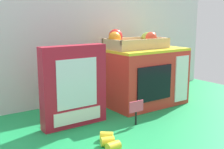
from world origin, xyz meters
TOP-DOWN VIEW (x-y plane):
  - ground_plane at (0.00, 0.00)m, footprint 1.70×1.70m
  - display_back_panel at (0.00, 0.27)m, footprint 1.61×0.03m
  - toy_microwave at (0.16, 0.05)m, footprint 0.39×0.28m
  - food_groups_crate at (0.11, 0.06)m, footprint 0.31×0.17m
  - cookie_set_box at (-0.27, -0.04)m, footprint 0.27×0.06m
  - price_sign at (-0.06, -0.18)m, footprint 0.07×0.01m
  - loose_toy_banana at (-0.26, -0.27)m, footprint 0.08×0.13m

SIDE VIEW (x-z plane):
  - ground_plane at x=0.00m, z-range 0.00..0.00m
  - loose_toy_banana at x=-0.26m, z-range 0.00..0.03m
  - price_sign at x=-0.06m, z-range 0.02..0.12m
  - toy_microwave at x=0.16m, z-range 0.00..0.28m
  - cookie_set_box at x=-0.27m, z-range 0.00..0.32m
  - display_back_panel at x=0.00m, z-range 0.00..0.61m
  - food_groups_crate at x=0.11m, z-range 0.26..0.36m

